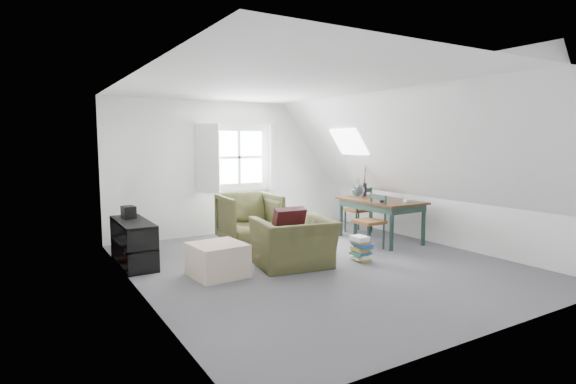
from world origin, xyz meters
TOP-DOWN VIEW (x-y plane):
  - floor at (0.00, 0.00)m, footprint 5.50×5.50m
  - ceiling at (0.00, 0.00)m, footprint 5.50×5.50m
  - wall_back at (0.00, 2.75)m, footprint 5.00×0.00m
  - wall_front at (0.00, -2.75)m, footprint 5.00×0.00m
  - wall_left at (-2.50, 0.00)m, footprint 0.00×5.50m
  - wall_right at (2.50, 0.00)m, footprint 0.00×5.50m
  - slope_left at (-1.55, 0.00)m, footprint 3.19×5.50m
  - slope_right at (1.55, 0.00)m, footprint 3.19×5.50m
  - dormer_window at (0.00, 2.68)m, footprint 1.71×0.35m
  - skylight at (1.55, 1.30)m, footprint 0.35×0.75m
  - armchair_near at (-0.39, 0.06)m, footprint 1.18×1.07m
  - armchair_far at (-0.29, 1.67)m, footprint 1.00×1.02m
  - throw_pillow at (-0.39, 0.21)m, footprint 0.47×0.29m
  - ottoman at (-1.48, 0.20)m, footprint 0.70×0.70m
  - dining_table at (1.80, 0.70)m, footprint 0.88×1.47m
  - demijohn at (1.65, 1.15)m, footprint 0.24×0.24m
  - vase_twigs at (1.90, 1.25)m, footprint 0.08×0.08m
  - cup at (1.55, 0.40)m, footprint 0.13×0.13m
  - paper_box at (2.00, 0.25)m, footprint 0.14×0.10m
  - dining_chair_far at (1.92, 1.43)m, footprint 0.41×0.41m
  - dining_chair_near at (1.27, 0.35)m, footprint 0.42×0.42m
  - media_shelf at (-2.29, 1.32)m, footprint 0.41×1.24m
  - electronics_box at (-2.29, 1.61)m, footprint 0.19×0.25m
  - magazine_stack at (0.63, -0.16)m, footprint 0.27×0.32m

SIDE VIEW (x-z plane):
  - floor at x=0.00m, z-range 0.00..0.00m
  - armchair_near at x=-0.39m, z-range -0.34..0.34m
  - armchair_far at x=-0.29m, z-range -0.44..0.44m
  - magazine_stack at x=0.63m, z-range 0.00..0.36m
  - ottoman at x=-1.48m, z-range 0.00..0.43m
  - media_shelf at x=-2.29m, z-range -0.03..0.60m
  - dining_chair_far at x=1.92m, z-range 0.02..0.90m
  - dining_chair_near at x=1.27m, z-range 0.02..0.90m
  - throw_pillow at x=-0.39m, z-range 0.35..0.83m
  - dining_table at x=1.80m, z-range 0.27..1.01m
  - electronics_box at x=-2.29m, z-range 0.62..0.81m
  - cup at x=1.55m, z-range 0.69..0.78m
  - paper_box at x=2.00m, z-range 0.74..0.78m
  - vase_twigs at x=1.90m, z-range 0.57..1.17m
  - demijohn at x=1.65m, z-range 0.71..1.04m
  - wall_back at x=0.00m, z-range -1.25..3.75m
  - wall_front at x=0.00m, z-range -1.25..3.75m
  - wall_left at x=-2.50m, z-range -1.50..4.00m
  - wall_right at x=2.50m, z-range -1.50..4.00m
  - dormer_window at x=0.00m, z-range 0.80..2.10m
  - skylight at x=1.55m, z-range 1.51..1.98m
  - slope_left at x=-1.55m, z-range -0.47..4.02m
  - slope_right at x=1.55m, z-range -0.47..4.02m
  - ceiling at x=0.00m, z-range 2.50..2.50m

